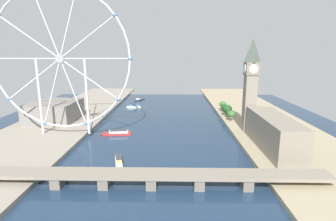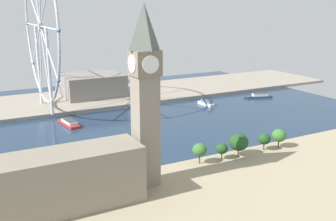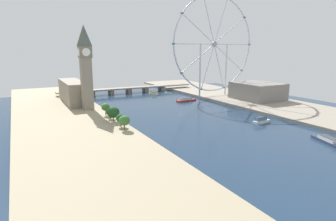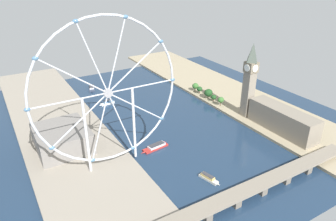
{
  "view_description": "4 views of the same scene",
  "coord_description": "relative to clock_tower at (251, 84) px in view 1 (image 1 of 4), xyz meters",
  "views": [
    {
      "loc": [
        -12.59,
        304.1,
        78.81
      ],
      "look_at": [
        -7.37,
        34.75,
        19.87
      ],
      "focal_mm": 28.51,
      "sensor_mm": 36.0,
      "label": 1
    },
    {
      "loc": [
        -252.89,
        127.25,
        89.55
      ],
      "look_at": [
        3.57,
        -11.23,
        12.09
      ],
      "focal_mm": 42.27,
      "sensor_mm": 36.0,
      "label": 2
    },
    {
      "loc": [
        -152.54,
        -257.75,
        67.22
      ],
      "look_at": [
        -21.81,
        -12.98,
        6.98
      ],
      "focal_mm": 30.54,
      "sensor_mm": 36.0,
      "label": 3
    },
    {
      "loc": [
        170.7,
        296.14,
        172.43
      ],
      "look_at": [
        0.58,
        11.23,
        14.67
      ],
      "focal_mm": 33.69,
      "sensor_mm": 36.0,
      "label": 4
    }
  ],
  "objects": [
    {
      "name": "ground_plane",
      "position": [
        86.35,
        -49.69,
        -48.85
      ],
      "size": [
        400.47,
        400.47,
        0.0
      ],
      "primitive_type": "plane",
      "color": "#1E334C"
    },
    {
      "name": "riverbank_left",
      "position": [
        -28.89,
        -49.69,
        -47.35
      ],
      "size": [
        90.0,
        520.0,
        3.0
      ],
      "primitive_type": "cube",
      "color": "tan",
      "rests_on": "ground_plane"
    },
    {
      "name": "riverbank_right",
      "position": [
        201.58,
        -49.69,
        -47.35
      ],
      "size": [
        90.0,
        520.0,
        3.0
      ],
      "primitive_type": "cube",
      "color": "gray",
      "rests_on": "ground_plane"
    },
    {
      "name": "clock_tower",
      "position": [
        0.0,
        0.0,
        0.0
      ],
      "size": [
        13.47,
        13.47,
        88.33
      ],
      "color": "gray",
      "rests_on": "riverbank_left"
    },
    {
      "name": "parliament_block",
      "position": [
        -6.44,
        48.59,
        -32.76
      ],
      "size": [
        22.0,
        81.19,
        26.19
      ],
      "primitive_type": "cube",
      "color": "gray",
      "rests_on": "riverbank_left"
    },
    {
      "name": "tree_row_embankment",
      "position": [
        7.91,
        -68.09,
        -37.91
      ],
      "size": [
        11.35,
        66.82,
        13.56
      ],
      "color": "#513823",
      "rests_on": "riverbank_left"
    },
    {
      "name": "ferris_wheel",
      "position": [
        175.59,
        12.46,
        23.56
      ],
      "size": [
        131.01,
        3.2,
        134.32
      ],
      "color": "silver",
      "rests_on": "riverbank_right"
    },
    {
      "name": "riverside_hall",
      "position": [
        208.74,
        -38.94,
        -35.24
      ],
      "size": [
        49.7,
        57.11,
        21.23
      ],
      "primitive_type": "cube",
      "color": "gray",
      "rests_on": "riverbank_right"
    },
    {
      "name": "river_bridge",
      "position": [
        86.35,
        107.44,
        -42.43
      ],
      "size": [
        212.47,
        14.42,
        8.73
      ],
      "color": "gray",
      "rests_on": "ground_plane"
    },
    {
      "name": "tour_boat_0",
      "position": [
        130.36,
        -122.88,
        -46.37
      ],
      "size": [
        21.94,
        7.14,
        5.97
      ],
      "rotation": [
        0.0,
        0.0,
        0.11
      ],
      "color": "white",
      "rests_on": "ground_plane"
    },
    {
      "name": "tour_boat_1",
      "position": [
        127.9,
        5.7,
        -46.92
      ],
      "size": [
        32.08,
        11.12,
        4.6
      ],
      "rotation": [
        0.0,
        0.0,
        0.12
      ],
      "color": "#B22D28",
      "rests_on": "ground_plane"
    },
    {
      "name": "tour_boat_2",
      "position": [
        113.05,
        74.26,
        -46.82
      ],
      "size": [
        9.11,
        22.1,
        4.88
      ],
      "rotation": [
        0.0,
        0.0,
        1.81
      ],
      "color": "beige",
      "rests_on": "ground_plane"
    },
    {
      "name": "tour_boat_3",
      "position": [
        130.45,
        -186.6,
        -46.97
      ],
      "size": [
        14.98,
        30.49,
        4.65
      ],
      "rotation": [
        0.0,
        0.0,
        1.26
      ],
      "color": "#2D384C",
      "rests_on": "ground_plane"
    }
  ]
}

